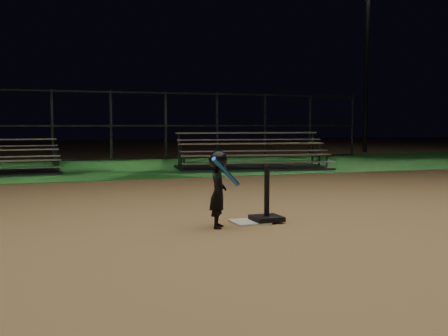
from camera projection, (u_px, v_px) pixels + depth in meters
ground at (249, 223)px, 7.11m from camera, size 80.00×80.00×0.00m
grass_strip at (125, 167)px, 16.49m from camera, size 60.00×8.00×0.01m
home_plate at (249, 222)px, 7.10m from camera, size 0.45×0.45×0.02m
batting_tee at (267, 211)px, 7.14m from camera, size 0.38×0.38×0.73m
child_batter at (218, 187)px, 6.71m from camera, size 0.48×0.51×0.97m
bleacher_right at (252, 161)px, 15.76m from camera, size 4.61×2.73×1.07m
backstop_fence at (111, 126)px, 19.21m from camera, size 20.08×0.08×2.50m
light_pole_right at (368, 45)px, 24.76m from camera, size 0.90×0.53×8.30m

